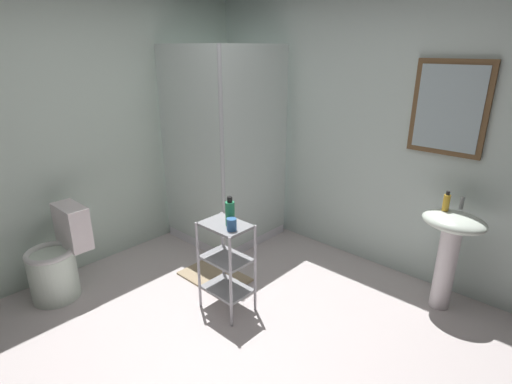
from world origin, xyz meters
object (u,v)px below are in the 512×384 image
object	(u,v)px
bath_mat	(215,277)
storage_cart	(226,260)
hand_soap_bottle	(446,202)
pedestal_sink	(450,241)
body_wash_bottle_green	(230,213)
rinse_cup	(232,224)
shower_stall	(226,199)
toilet	(58,261)

from	to	relation	value
bath_mat	storage_cart	bearing A→B (deg)	-28.84
hand_soap_bottle	pedestal_sink	bearing A→B (deg)	-6.22
body_wash_bottle_green	rinse_cup	bearing A→B (deg)	-37.11
hand_soap_bottle	rinse_cup	world-z (taller)	hand_soap_bottle
pedestal_sink	rinse_cup	distance (m)	1.67
shower_stall	pedestal_sink	bearing A→B (deg)	8.96
storage_cart	hand_soap_bottle	distance (m)	1.72
shower_stall	body_wash_bottle_green	distance (m)	1.31
hand_soap_bottle	storage_cart	bearing A→B (deg)	-134.24
storage_cart	body_wash_bottle_green	xyz separation A→B (m)	(0.04, 0.01, 0.40)
pedestal_sink	hand_soap_bottle	distance (m)	0.31
rinse_cup	bath_mat	bearing A→B (deg)	152.92
toilet	storage_cart	distance (m)	1.42
body_wash_bottle_green	shower_stall	bearing A→B (deg)	138.51
body_wash_bottle_green	rinse_cup	world-z (taller)	body_wash_bottle_green
shower_stall	rinse_cup	distance (m)	1.38
body_wash_bottle_green	bath_mat	bearing A→B (deg)	154.68
shower_stall	body_wash_bottle_green	bearing A→B (deg)	-41.49
shower_stall	storage_cart	world-z (taller)	shower_stall
shower_stall	rinse_cup	world-z (taller)	shower_stall
shower_stall	hand_soap_bottle	bearing A→B (deg)	9.54
toilet	bath_mat	distance (m)	1.31
body_wash_bottle_green	bath_mat	world-z (taller)	body_wash_bottle_green
shower_stall	storage_cart	bearing A→B (deg)	-43.16
toilet	rinse_cup	bearing A→B (deg)	31.05
pedestal_sink	toilet	bearing A→B (deg)	-140.39
rinse_cup	bath_mat	xyz separation A→B (m)	(-0.52, 0.27, -0.78)
shower_stall	bath_mat	world-z (taller)	shower_stall
storage_cart	hand_soap_bottle	bearing A→B (deg)	45.76
pedestal_sink	storage_cart	xyz separation A→B (m)	(-1.24, -1.18, -0.14)
shower_stall	hand_soap_bottle	distance (m)	2.13
toilet	rinse_cup	size ratio (longest dim) A/B	8.43
shower_stall	bath_mat	distance (m)	0.91
hand_soap_bottle	body_wash_bottle_green	xyz separation A→B (m)	(-1.12, -1.18, -0.04)
body_wash_bottle_green	bath_mat	xyz separation A→B (m)	(-0.45, 0.21, -0.83)
toilet	storage_cart	xyz separation A→B (m)	(1.16, 0.81, 0.12)
rinse_cup	bath_mat	size ratio (longest dim) A/B	0.15
shower_stall	hand_soap_bottle	xyz separation A→B (m)	(2.06, 0.35, 0.41)
shower_stall	toilet	size ratio (longest dim) A/B	2.63
shower_stall	body_wash_bottle_green	xyz separation A→B (m)	(0.94, -0.83, 0.37)
rinse_cup	hand_soap_bottle	bearing A→B (deg)	49.53
pedestal_sink	body_wash_bottle_green	world-z (taller)	body_wash_bottle_green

